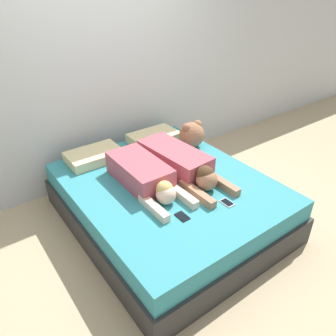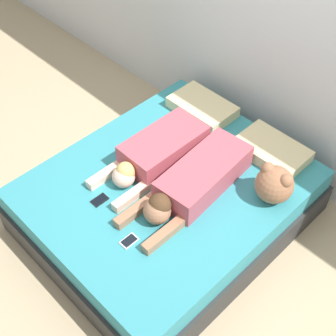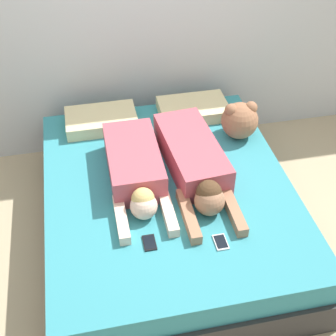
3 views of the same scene
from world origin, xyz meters
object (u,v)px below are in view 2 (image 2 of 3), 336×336
object	(u,v)px
cell_phone_right	(129,241)
cell_phone_left	(100,200)
bed	(168,201)
pillow_head_left	(202,107)
plush_toy	(275,184)
pillow_head_right	(272,150)
person_left	(157,152)
person_right	(194,182)

from	to	relation	value
cell_phone_right	cell_phone_left	bearing A→B (deg)	168.80
bed	cell_phone_right	bearing A→B (deg)	-70.31
pillow_head_left	plush_toy	xyz separation A→B (m)	(1.04, -0.36, 0.10)
bed	pillow_head_right	world-z (taller)	pillow_head_right
person_left	plush_toy	size ratio (longest dim) A/B	3.33
person_left	pillow_head_left	bearing A→B (deg)	103.25
person_right	plush_toy	distance (m)	0.59
pillow_head_left	cell_phone_right	world-z (taller)	pillow_head_left
plush_toy	cell_phone_right	bearing A→B (deg)	-113.66
pillow_head_left	plush_toy	world-z (taller)	plush_toy
person_left	plush_toy	distance (m)	0.94
cell_phone_left	cell_phone_right	world-z (taller)	same
pillow_head_right	person_right	world-z (taller)	person_right
pillow_head_left	bed	bearing A→B (deg)	-64.54
pillow_head_left	cell_phone_right	bearing A→B (deg)	-66.91
bed	cell_phone_right	world-z (taller)	cell_phone_right
cell_phone_left	person_left	bearing A→B (deg)	89.26
bed	pillow_head_left	world-z (taller)	pillow_head_left
person_left	cell_phone_right	xyz separation A→B (m)	(0.42, -0.67, -0.10)
cell_phone_left	cell_phone_right	size ratio (longest dim) A/B	1.00
bed	person_left	xyz separation A→B (m)	(-0.21, 0.08, 0.35)
person_right	plush_toy	xyz separation A→B (m)	(0.45, 0.38, 0.05)
person_right	pillow_head_left	bearing A→B (deg)	128.67
bed	pillow_head_left	bearing A→B (deg)	115.46
person_left	cell_phone_right	bearing A→B (deg)	-57.68
cell_phone_right	plush_toy	world-z (taller)	plush_toy
cell_phone_right	plush_toy	size ratio (longest dim) A/B	0.41
pillow_head_right	cell_phone_right	bearing A→B (deg)	-97.15
person_left	cell_phone_left	distance (m)	0.59
person_right	pillow_head_right	bearing A→B (deg)	76.67
cell_phone_left	cell_phone_right	bearing A→B (deg)	-11.20
person_right	cell_phone_right	size ratio (longest dim) A/B	9.36
pillow_head_right	plush_toy	world-z (taller)	plush_toy
cell_phone_right	plush_toy	xyz separation A→B (m)	(0.45, 1.03, 0.15)
cell_phone_right	plush_toy	distance (m)	1.13
pillow_head_left	pillow_head_right	bearing A→B (deg)	0.00
cell_phone_left	pillow_head_left	bearing A→B (deg)	97.10
plush_toy	person_left	bearing A→B (deg)	-157.62
bed	cell_phone_right	xyz separation A→B (m)	(0.21, -0.58, 0.25)
cell_phone_left	plush_toy	distance (m)	1.30
bed	person_left	world-z (taller)	person_left
bed	pillow_head_right	distance (m)	0.94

